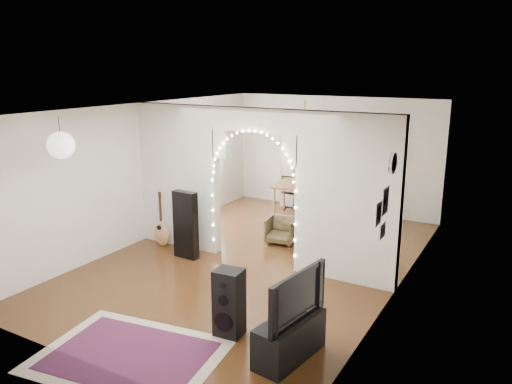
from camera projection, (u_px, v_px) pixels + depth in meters
The scene contains 25 objects.
floor at pixel (256, 260), 8.93m from camera, with size 7.50×7.50×0.00m, color black.
ceiling at pixel (256, 108), 8.26m from camera, with size 5.00×7.50×0.02m, color white.
wall_back at pixel (334, 154), 11.75m from camera, with size 5.00×0.02×2.70m, color silver.
wall_front at pixel (86, 257), 5.43m from camera, with size 5.00×0.02×2.70m, color silver.
wall_left at pixel (145, 172), 9.79m from camera, with size 0.02×7.50×2.70m, color silver.
wall_right at pixel (402, 206), 7.40m from camera, with size 0.02×7.50×2.70m, color silver.
divider_wall at pixel (256, 183), 8.58m from camera, with size 5.00×0.20×2.70m.
fairy_lights at pixel (252, 177), 8.44m from camera, with size 1.64×0.04×1.60m, color #FFEABF, non-canonical shape.
window at pixel (200, 151), 11.26m from camera, with size 0.04×1.20×1.40m, color white.
wall_clock at pixel (393, 163), 6.72m from camera, with size 0.31×0.31×0.03m, color white.
picture_frames at pixel (382, 213), 6.53m from camera, with size 0.02×0.50×0.70m, color white, non-canonical shape.
paper_lantern at pixel (61, 145), 7.26m from camera, with size 0.40×0.40×0.40m, color white.
ceiling_fan at pixel (305, 116), 10.02m from camera, with size 1.10×1.10×0.30m, color gold, non-canonical shape.
area_rug at pixel (129, 356), 5.97m from camera, with size 2.14×1.61×0.02m, color maroon.
guitar_case at pixel (186, 225), 8.91m from camera, with size 0.47×0.16×1.23m, color black.
acoustic_guitar at pixel (161, 226), 9.55m from camera, with size 0.38×0.20×0.91m.
tabby_cat at pixel (223, 274), 7.95m from camera, with size 0.25×0.58×0.38m.
floor_speaker at pixel (229, 303), 6.34m from camera, with size 0.37×0.34×0.89m.
media_console at pixel (289, 339), 5.88m from camera, with size 0.40×1.00×0.50m, color black.
tv at pixel (290, 295), 5.74m from camera, with size 1.07×0.14×0.62m, color black.
bookcase at pixel (313, 177), 11.87m from camera, with size 1.59×0.40×1.63m, color #C9B992.
dining_table at pixel (301, 188), 11.28m from camera, with size 1.28×0.93×0.76m.
flower_vase at pixel (301, 181), 11.24m from camera, with size 0.18×0.18×0.19m, color silver.
dining_chair_left at pixel (281, 230), 9.75m from camera, with size 0.54×0.56×0.51m, color #494024.
dining_chair_right at pixel (345, 215), 10.76m from camera, with size 0.52×0.53×0.49m, color #494024.
Camera 1 is at (4.13, -7.26, 3.37)m, focal length 35.00 mm.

